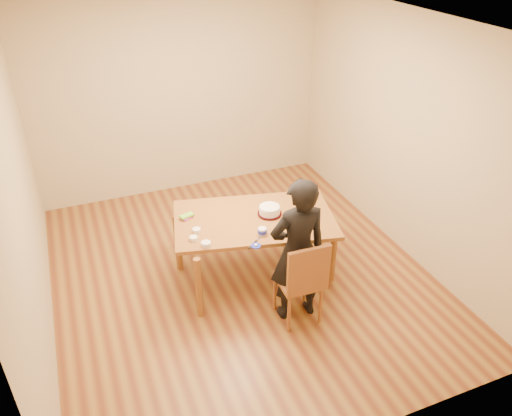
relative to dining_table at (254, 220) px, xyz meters
name	(u,v)px	position (x,y,z in m)	size (l,w,h in m)	color
room_shell	(226,152)	(-0.15, 0.43, 0.62)	(4.00, 4.50, 2.70)	brown
dining_table	(254,220)	(0.00, 0.00, 0.00)	(1.67, 0.99, 0.04)	brown
dining_chair	(298,280)	(0.15, -0.78, -0.28)	(0.40, 0.40, 0.04)	brown
cake_plate	(270,214)	(0.18, 0.00, 0.03)	(0.26, 0.26, 0.02)	red
cake	(270,210)	(0.18, 0.00, 0.08)	(0.22, 0.22, 0.07)	white
frosting_dome	(270,206)	(0.18, 0.00, 0.12)	(0.22, 0.22, 0.03)	white
frosting_tub	(262,231)	(-0.04, -0.32, 0.06)	(0.08, 0.08, 0.07)	white
frosting_lid	(256,246)	(-0.18, -0.48, 0.02)	(0.10, 0.10, 0.01)	#1B27B4
frosting_dollop	(256,245)	(-0.18, -0.48, 0.04)	(0.04, 0.04, 0.02)	white
ramekin_green	(206,244)	(-0.62, -0.30, 0.04)	(0.09, 0.09, 0.04)	white
ramekin_yellow	(197,230)	(-0.64, -0.03, 0.04)	(0.08, 0.08, 0.04)	white
ramekin_multi	(194,238)	(-0.70, -0.16, 0.04)	(0.08, 0.08, 0.04)	white
candy_box_pink	(187,218)	(-0.66, 0.26, 0.03)	(0.13, 0.06, 0.02)	#CA2F9A
candy_box_green	(187,216)	(-0.66, 0.26, 0.05)	(0.14, 0.07, 0.02)	green
spatula	(253,244)	(-0.19, -0.45, 0.02)	(0.16, 0.02, 0.01)	black
person	(298,251)	(0.15, -0.73, 0.04)	(0.56, 0.37, 1.54)	black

